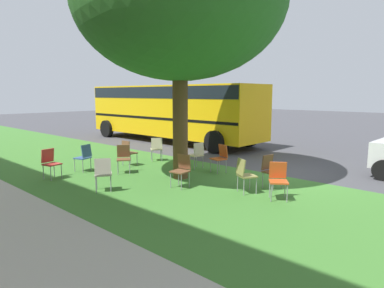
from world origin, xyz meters
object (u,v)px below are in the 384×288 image
(chair_0, at_px, (124,157))
(chair_6, at_px, (220,156))
(chair_11, at_px, (128,151))
(chair_3, at_px, (84,156))
(chair_1, at_px, (197,153))
(chair_4, at_px, (103,172))
(chair_5, at_px, (182,168))
(chair_2, at_px, (157,147))
(chair_8, at_px, (245,173))
(street_tree, at_px, (180,1))
(chair_7, at_px, (278,178))
(school_bus, at_px, (170,108))
(chair_9, at_px, (50,161))
(chair_10, at_px, (270,169))

(chair_0, bearing_deg, chair_6, -135.84)
(chair_6, height_order, chair_11, same)
(chair_3, xyz_separation_m, chair_6, (-3.24, -2.89, 0.00))
(chair_1, relative_size, chair_4, 1.00)
(chair_5, bearing_deg, chair_2, -30.91)
(chair_8, bearing_deg, street_tree, -0.72)
(chair_1, height_order, chair_6, same)
(chair_7, bearing_deg, chair_4, 34.77)
(chair_3, distance_m, school_bus, 7.53)
(chair_11, bearing_deg, street_tree, -179.60)
(chair_11, bearing_deg, school_bus, -56.99)
(chair_4, bearing_deg, school_bus, -53.92)
(street_tree, distance_m, chair_1, 4.68)
(chair_2, distance_m, chair_6, 2.86)
(chair_4, bearing_deg, chair_3, -19.39)
(chair_2, height_order, chair_7, same)
(chair_6, height_order, chair_8, same)
(chair_4, height_order, school_bus, school_bus)
(street_tree, height_order, chair_4, street_tree)
(chair_5, bearing_deg, chair_7, -161.43)
(chair_1, xyz_separation_m, chair_3, (2.33, 2.78, 0.00))
(chair_2, relative_size, chair_11, 1.00)
(chair_2, bearing_deg, chair_5, 149.09)
(chair_2, relative_size, school_bus, 0.08)
(chair_7, height_order, chair_8, same)
(chair_3, bearing_deg, chair_4, 160.61)
(chair_4, relative_size, school_bus, 0.08)
(chair_3, relative_size, chair_5, 1.00)
(chair_7, distance_m, chair_11, 5.68)
(chair_0, xyz_separation_m, chair_11, (0.75, -0.73, 0.00))
(street_tree, distance_m, school_bus, 8.56)
(chair_9, xyz_separation_m, school_bus, (3.23, -7.90, 1.24))
(chair_1, height_order, chair_11, same)
(school_bus, bearing_deg, chair_7, 150.55)
(chair_5, distance_m, school_bus, 9.03)
(chair_5, xyz_separation_m, chair_7, (-2.40, -0.81, 0.00))
(chair_6, bearing_deg, chair_8, 143.12)
(chair_4, xyz_separation_m, chair_5, (-1.15, -1.66, 0.00))
(street_tree, relative_size, chair_3, 8.17)
(street_tree, height_order, chair_9, street_tree)
(chair_0, relative_size, chair_6, 1.00)
(chair_5, relative_size, chair_10, 1.00)
(chair_0, bearing_deg, chair_8, -170.03)
(chair_2, height_order, chair_11, same)
(chair_0, bearing_deg, chair_2, -71.10)
(chair_0, bearing_deg, chair_7, -170.23)
(chair_2, relative_size, chair_6, 1.00)
(chair_7, xyz_separation_m, chair_8, (0.86, 0.13, 0.00))
(chair_1, bearing_deg, chair_10, 171.91)
(chair_0, bearing_deg, school_bus, -55.17)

